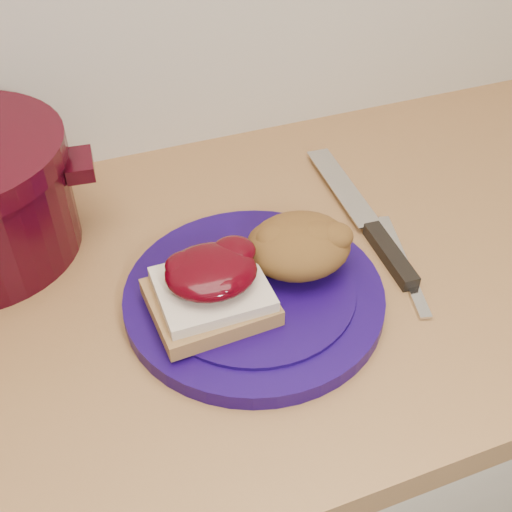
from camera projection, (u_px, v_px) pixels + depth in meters
name	position (u px, v px, depth m)	size (l,w,h in m)	color
base_cabinet	(218.00, 488.00, 1.06)	(4.00, 0.60, 0.86)	beige
plate	(254.00, 296.00, 0.71)	(0.29, 0.29, 0.02)	#140547
sandwich	(211.00, 288.00, 0.67)	(0.13, 0.11, 0.06)	olive
stuffing_mound	(299.00, 246.00, 0.71)	(0.12, 0.10, 0.06)	brown
chef_knife	(376.00, 235.00, 0.80)	(0.04, 0.30, 0.02)	black
butter_knife	(403.00, 263.00, 0.76)	(0.18, 0.01, 0.00)	silver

